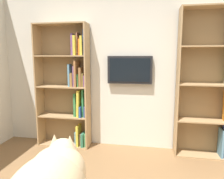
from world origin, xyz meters
TOP-DOWN VIEW (x-y plane):
  - wall_back at (0.00, -2.23)m, footprint 4.52×0.06m
  - bookshelf_left at (-1.21, -2.07)m, footprint 0.84×0.28m
  - bookshelf_right at (1.01, -2.07)m, footprint 0.86×0.28m
  - wall_mounted_tv at (0.02, -2.15)m, footprint 0.70×0.07m

SIDE VIEW (x-z plane):
  - bookshelf_right at x=1.01m, z-range -0.01..2.00m
  - bookshelf_left at x=-1.21m, z-range -0.02..2.15m
  - wall_mounted_tv at x=0.02m, z-range 1.06..1.50m
  - wall_back at x=0.00m, z-range 0.00..2.70m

